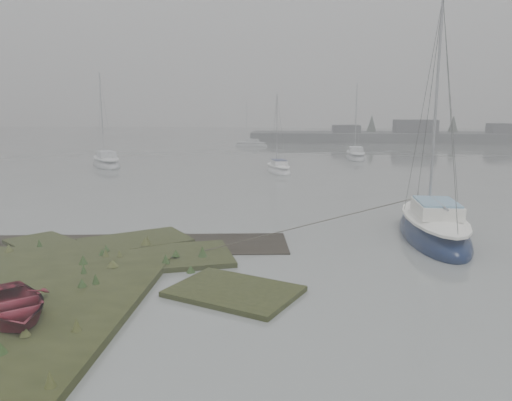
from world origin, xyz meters
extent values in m
plane|color=slate|center=(0.00, 30.00, 0.00)|extent=(160.00, 160.00, 0.00)
cube|color=#4C4F51|center=(26.00, 62.00, 0.60)|extent=(60.00, 8.00, 1.60)
cube|color=#424247|center=(10.00, 61.00, 1.40)|extent=(4.00, 3.00, 2.20)
cube|color=#424247|center=(20.00, 61.00, 1.80)|extent=(6.00, 3.00, 3.00)
cube|color=#424247|center=(32.00, 61.00, 1.55)|extent=(3.00, 3.00, 2.50)
cone|color=#384238|center=(14.00, 63.00, 2.20)|extent=(2.00, 2.00, 3.50)
cone|color=#384238|center=(26.00, 63.00, 2.20)|extent=(2.00, 2.00, 3.50)
ellipsoid|color=#0B1636|center=(7.91, 6.27, 0.13)|extent=(2.70, 7.40, 1.77)
ellipsoid|color=white|center=(7.91, 6.27, 0.83)|extent=(2.18, 6.44, 0.50)
cube|color=white|center=(7.90, 5.96, 1.27)|extent=(1.67, 2.57, 0.52)
cube|color=#729FBF|center=(7.90, 5.96, 1.56)|extent=(1.56, 2.35, 0.08)
cylinder|color=#939399|center=(7.95, 7.21, 5.37)|extent=(0.11, 0.11, 8.35)
cylinder|color=#939399|center=(7.89, 5.75, 1.56)|extent=(0.22, 2.92, 0.09)
ellipsoid|color=white|center=(1.01, 26.22, 0.08)|extent=(2.89, 5.03, 1.16)
ellipsoid|color=white|center=(1.01, 26.22, 0.55)|extent=(2.41, 4.35, 0.33)
cube|color=white|center=(1.07, 26.02, 0.83)|extent=(1.45, 1.87, 0.34)
cube|color=#141C49|center=(1.07, 26.02, 1.02)|extent=(1.35, 1.72, 0.05)
cylinder|color=#939399|center=(0.84, 26.81, 3.52)|extent=(0.08, 0.08, 5.47)
cylinder|color=#939399|center=(1.11, 25.89, 1.02)|extent=(0.61, 1.85, 0.06)
ellipsoid|color=#A0A3A8|center=(-14.41, 29.07, 0.11)|extent=(5.05, 6.40, 1.52)
ellipsoid|color=white|center=(-14.41, 29.07, 0.72)|extent=(4.27, 5.50, 0.43)
cube|color=white|center=(-14.27, 28.85, 1.09)|extent=(2.27, 2.53, 0.45)
cube|color=silver|center=(-14.27, 28.85, 1.34)|extent=(2.10, 2.33, 0.07)
cylinder|color=#939399|center=(-14.83, 29.76, 4.60)|extent=(0.10, 0.10, 7.15)
cylinder|color=#939399|center=(-14.17, 28.69, 1.34)|extent=(1.39, 2.17, 0.08)
ellipsoid|color=#A6ACB0|center=(8.50, 37.01, 0.10)|extent=(1.93, 5.75, 1.39)
ellipsoid|color=white|center=(8.50, 37.01, 0.66)|extent=(1.55, 5.01, 0.39)
cube|color=white|center=(8.50, 36.76, 1.00)|extent=(1.24, 1.98, 0.41)
cube|color=silver|center=(8.50, 36.76, 1.23)|extent=(1.16, 1.81, 0.07)
cylinder|color=#939399|center=(8.51, 37.74, 4.22)|extent=(0.09, 0.09, 6.56)
cylinder|color=#939399|center=(8.50, 36.60, 1.23)|extent=(0.09, 2.29, 0.07)
ellipsoid|color=#A9ADB2|center=(-3.36, 52.11, 0.08)|extent=(4.60, 2.14, 1.07)
ellipsoid|color=silver|center=(-3.36, 52.11, 0.51)|extent=(3.99, 1.76, 0.30)
cube|color=silver|center=(-3.17, 52.08, 0.77)|extent=(1.65, 1.18, 0.32)
cube|color=silver|center=(-3.17, 52.08, 0.95)|extent=(1.51, 1.09, 0.05)
cylinder|color=#939399|center=(-3.92, 52.20, 3.25)|extent=(0.07, 0.07, 5.05)
cylinder|color=#939399|center=(-3.05, 52.06, 0.95)|extent=(1.75, 0.34, 0.06)
imported|color=maroon|center=(-4.71, -3.00, 0.54)|extent=(3.68, 3.81, 0.64)
camera|label=1|loc=(2.11, -14.03, 5.35)|focal=35.00mm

